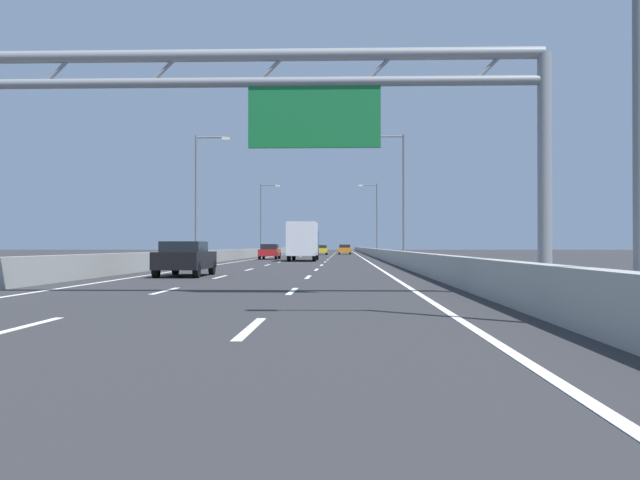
{
  "coord_description": "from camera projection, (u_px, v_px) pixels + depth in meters",
  "views": [
    {
      "loc": [
        3.24,
        1.51,
        1.29
      ],
      "look_at": [
        0.37,
        88.71,
        1.99
      ],
      "focal_mm": 39.98,
      "sensor_mm": 36.0,
      "label": 1
    }
  ],
  "objects": [
    {
      "name": "ground_plane",
      "position": [
        320.0,
        255.0,
        98.53
      ],
      "size": [
        260.0,
        260.0,
        0.0
      ],
      "primitive_type": "plane",
      "color": "#2D2D30"
    },
    {
      "name": "lane_dash_left_1",
      "position": [
        22.0,
        327.0,
        11.14
      ],
      "size": [
        0.16,
        3.0,
        0.01
      ],
      "primitive_type": "cube",
      "color": "white",
      "rests_on": "ground_plane"
    },
    {
      "name": "lane_dash_left_2",
      "position": [
        165.0,
        291.0,
        20.13
      ],
      "size": [
        0.16,
        3.0,
        0.01
      ],
      "primitive_type": "cube",
      "color": "white",
      "rests_on": "ground_plane"
    },
    {
      "name": "lane_dash_left_3",
      "position": [
        220.0,
        277.0,
        29.13
      ],
      "size": [
        0.16,
        3.0,
        0.01
      ],
      "primitive_type": "cube",
      "color": "white",
      "rests_on": "ground_plane"
    },
    {
      "name": "lane_dash_left_4",
      "position": [
        249.0,
        270.0,
        38.12
      ],
      "size": [
        0.16,
        3.0,
        0.01
      ],
      "primitive_type": "cube",
      "color": "white",
      "rests_on": "ground_plane"
    },
    {
      "name": "lane_dash_left_5",
      "position": [
        267.0,
        265.0,
        47.12
      ],
      "size": [
        0.16,
        3.0,
        0.01
      ],
      "primitive_type": "cube",
      "color": "white",
      "rests_on": "ground_plane"
    },
    {
      "name": "lane_dash_left_6",
      "position": [
        279.0,
        262.0,
        56.11
      ],
      "size": [
        0.16,
        3.0,
        0.01
      ],
      "primitive_type": "cube",
      "color": "white",
      "rests_on": "ground_plane"
    },
    {
      "name": "lane_dash_left_7",
      "position": [
        288.0,
        260.0,
        65.11
      ],
      "size": [
        0.16,
        3.0,
        0.01
      ],
      "primitive_type": "cube",
      "color": "white",
      "rests_on": "ground_plane"
    },
    {
      "name": "lane_dash_left_8",
      "position": [
        295.0,
        258.0,
        74.1
      ],
      "size": [
        0.16,
        3.0,
        0.01
      ],
      "primitive_type": "cube",
      "color": "white",
      "rests_on": "ground_plane"
    },
    {
      "name": "lane_dash_left_9",
      "position": [
        300.0,
        257.0,
        83.1
      ],
      "size": [
        0.16,
        3.0,
        0.01
      ],
      "primitive_type": "cube",
      "color": "white",
      "rests_on": "ground_plane"
    },
    {
      "name": "lane_dash_left_10",
      "position": [
        304.0,
        256.0,
        92.09
      ],
      "size": [
        0.16,
        3.0,
        0.01
      ],
      "primitive_type": "cube",
      "color": "white",
      "rests_on": "ground_plane"
    },
    {
      "name": "lane_dash_left_11",
      "position": [
        308.0,
        255.0,
        101.09
      ],
      "size": [
        0.16,
        3.0,
        0.01
      ],
      "primitive_type": "cube",
      "color": "white",
      "rests_on": "ground_plane"
    },
    {
      "name": "lane_dash_left_12",
      "position": [
        311.0,
        254.0,
        110.08
      ],
      "size": [
        0.16,
        3.0,
        0.01
      ],
      "primitive_type": "cube",
      "color": "white",
      "rests_on": "ground_plane"
    },
    {
      "name": "lane_dash_left_13",
      "position": [
        313.0,
        253.0,
        119.07
      ],
      "size": [
        0.16,
        3.0,
        0.01
      ],
      "primitive_type": "cube",
      "color": "white",
      "rests_on": "ground_plane"
    },
    {
      "name": "lane_dash_left_14",
      "position": [
        315.0,
        253.0,
        128.07
      ],
      "size": [
        0.16,
        3.0,
        0.01
      ],
      "primitive_type": "cube",
      "color": "white",
      "rests_on": "ground_plane"
    },
    {
      "name": "lane_dash_left_15",
      "position": [
        317.0,
        252.0,
        137.06
      ],
      "size": [
        0.16,
        3.0,
        0.01
      ],
      "primitive_type": "cube",
      "color": "white",
      "rests_on": "ground_plane"
    },
    {
      "name": "lane_dash_left_16",
      "position": [
        319.0,
        252.0,
        146.06
      ],
      "size": [
        0.16,
        3.0,
        0.01
      ],
      "primitive_type": "cube",
      "color": "white",
      "rests_on": "ground_plane"
    },
    {
      "name": "lane_dash_left_17",
      "position": [
        320.0,
        252.0,
        155.05
      ],
      "size": [
        0.16,
        3.0,
        0.01
      ],
      "primitive_type": "cube",
      "color": "white",
      "rests_on": "ground_plane"
    },
    {
      "name": "lane_dash_right_1",
      "position": [
        250.0,
        328.0,
        11.02
      ],
      "size": [
        0.16,
        3.0,
        0.01
      ],
      "primitive_type": "cube",
      "color": "white",
      "rests_on": "ground_plane"
    },
    {
      "name": "lane_dash_right_2",
      "position": [
        292.0,
        291.0,
        20.01
      ],
      "size": [
        0.16,
        3.0,
        0.01
      ],
      "primitive_type": "cube",
      "color": "white",
      "rests_on": "ground_plane"
    },
    {
      "name": "lane_dash_right_3",
      "position": [
        308.0,
        277.0,
        29.01
      ],
      "size": [
        0.16,
        3.0,
        0.01
      ],
      "primitive_type": "cube",
      "color": "white",
      "rests_on": "ground_plane"
    },
    {
      "name": "lane_dash_right_4",
      "position": [
        316.0,
        270.0,
        38.0
      ],
      "size": [
        0.16,
        3.0,
        0.01
      ],
      "primitive_type": "cube",
      "color": "white",
      "rests_on": "ground_plane"
    },
    {
      "name": "lane_dash_right_5",
      "position": [
        322.0,
        265.0,
        47.0
      ],
      "size": [
        0.16,
        3.0,
        0.01
      ],
      "primitive_type": "cube",
      "color": "white",
      "rests_on": "ground_plane"
    },
    {
      "name": "lane_dash_right_6",
      "position": [
        325.0,
        262.0,
        55.99
      ],
      "size": [
        0.16,
        3.0,
        0.01
      ],
      "primitive_type": "cube",
      "color": "white",
      "rests_on": "ground_plane"
    },
    {
      "name": "lane_dash_right_7",
      "position": [
        328.0,
        260.0,
        64.99
      ],
      "size": [
        0.16,
        3.0,
        0.01
      ],
      "primitive_type": "cube",
      "color": "white",
      "rests_on": "ground_plane"
    },
    {
      "name": "lane_dash_right_8",
      "position": [
        330.0,
        258.0,
        73.98
      ],
      "size": [
        0.16,
        3.0,
        0.01
      ],
      "primitive_type": "cube",
      "color": "white",
      "rests_on": "ground_plane"
    },
    {
      "name": "lane_dash_right_9",
      "position": [
        331.0,
        257.0,
        82.98
      ],
      "size": [
        0.16,
        3.0,
        0.01
      ],
      "primitive_type": "cube",
      "color": "white",
      "rests_on": "ground_plane"
    },
    {
      "name": "lane_dash_right_10",
      "position": [
        332.0,
        256.0,
        91.97
      ],
      "size": [
        0.16,
        3.0,
        0.01
      ],
      "primitive_type": "cube",
      "color": "white",
      "rests_on": "ground_plane"
    },
    {
      "name": "lane_dash_right_11",
      "position": [
        333.0,
        255.0,
        100.97
      ],
      "size": [
        0.16,
        3.0,
        0.01
      ],
      "primitive_type": "cube",
      "color": "white",
      "rests_on": "ground_plane"
    },
    {
      "name": "lane_dash_right_12",
      "position": [
        334.0,
        254.0,
        109.96
      ],
      "size": [
        0.16,
        3.0,
        0.01
      ],
      "primitive_type": "cube",
      "color": "white",
      "rests_on": "ground_plane"
    },
    {
      "name": "lane_dash_right_13",
      "position": [
        335.0,
        253.0,
        118.96
      ],
      "size": [
        0.16,
        3.0,
        0.01
      ],
      "primitive_type": "cube",
      "color": "white",
      "rests_on": "ground_plane"
    },
    {
      "name": "lane_dash_right_14",
      "position": [
        335.0,
        253.0,
        127.95
      ],
      "size": [
        0.16,
        3.0,
        0.01
      ],
      "primitive_type": "cube",
      "color": "white",
      "rests_on": "ground_plane"
    },
    {
      "name": "lane_dash_right_15",
      "position": [
        336.0,
        252.0,
        136.95
      ],
      "size": [
        0.16,
        3.0,
        0.01
      ],
      "primitive_type": "cube",
      "color": "white",
      "rests_on": "ground_plane"
    },
    {
      "name": "lane_dash_right_16",
      "position": [
        336.0,
        252.0,
        145.94
      ],
      "size": [
        0.16,
        3.0,
        0.01
      ],
      "primitive_type": "cube",
      "color": "white",
      "rests_on": "ground_plane"
    },
    {
      "name": "lane_dash_right_17",
      "position": [
        337.0,
        252.0,
        154.94
      ],
      "size": [
        0.16,
        3.0,
        0.01
      ],
      "primitive_type": "cube",
      "color": "white",
      "rests_on": "ground_plane"
    },
    {
      "name": "edge_line_left",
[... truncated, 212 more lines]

